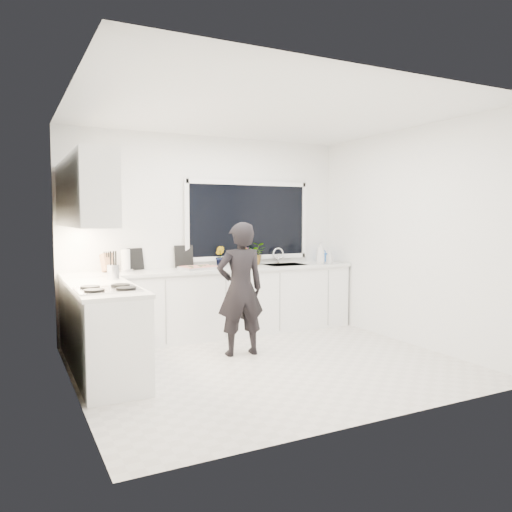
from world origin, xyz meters
TOP-DOWN VIEW (x-y plane):
  - floor at (0.00, 0.00)m, footprint 4.00×3.50m
  - wall_back at (0.00, 1.76)m, footprint 4.00×0.02m
  - wall_left at (-2.01, 0.00)m, footprint 0.02×3.50m
  - wall_right at (2.01, 0.00)m, footprint 0.02×3.50m
  - ceiling at (0.00, 0.00)m, footprint 4.00×3.50m
  - window at (0.60, 1.73)m, footprint 1.80×0.02m
  - base_cabinets_back at (0.00, 1.45)m, footprint 3.92×0.58m
  - base_cabinets_left at (-1.67, 0.35)m, footprint 0.58×1.60m
  - countertop_back at (0.00, 1.44)m, footprint 3.94×0.62m
  - countertop_left at (-1.67, 0.35)m, footprint 0.62×1.60m
  - upper_cabinets at (-1.79, 0.70)m, footprint 0.34×2.10m
  - sink at (1.05, 1.45)m, footprint 0.58×0.42m
  - faucet at (1.05, 1.65)m, footprint 0.03×0.03m
  - stovetop at (-1.69, -0.00)m, footprint 0.56×0.48m
  - person at (-0.12, 0.46)m, footprint 0.60×0.43m
  - pizza_tray at (-0.26, 1.42)m, footprint 0.53×0.42m
  - pizza at (-0.26, 1.42)m, footprint 0.48×0.38m
  - watering_can at (1.81, 1.61)m, footprint 0.18×0.18m
  - paper_towel_roll at (-1.19, 1.55)m, footprint 0.12×0.12m
  - knife_block at (-1.40, 1.59)m, footprint 0.16×0.14m
  - utensil_crock at (-1.49, 0.80)m, footprint 0.13×0.13m
  - picture_frame_large at (-1.03, 1.69)m, footprint 0.22×0.08m
  - picture_frame_small at (-0.38, 1.69)m, footprint 0.25×0.05m
  - herb_plants at (0.55, 1.61)m, footprint 0.81×0.37m
  - soap_bottles at (1.59, 1.30)m, footprint 0.31×0.17m

SIDE VIEW (x-z plane):
  - floor at x=0.00m, z-range -0.02..0.00m
  - base_cabinets_back at x=0.00m, z-range 0.00..0.88m
  - base_cabinets_left at x=-1.67m, z-range 0.00..0.88m
  - person at x=-0.12m, z-range 0.00..1.54m
  - sink at x=1.05m, z-range 0.80..0.94m
  - countertop_back at x=0.00m, z-range 0.88..0.92m
  - countertop_left at x=-1.67m, z-range 0.88..0.92m
  - stovetop at x=-1.69m, z-range 0.92..0.95m
  - pizza_tray at x=-0.26m, z-range 0.92..0.95m
  - pizza at x=-0.26m, z-range 0.95..0.96m
  - watering_can at x=1.81m, z-range 0.92..1.05m
  - utensil_crock at x=-1.49m, z-range 0.92..1.08m
  - faucet at x=1.05m, z-range 0.92..1.14m
  - knife_block at x=-1.40m, z-range 0.92..1.14m
  - paper_towel_roll at x=-1.19m, z-range 0.92..1.18m
  - picture_frame_large at x=-1.03m, z-range 0.92..1.20m
  - soap_bottles at x=1.59m, z-range 0.91..1.23m
  - picture_frame_small at x=-0.38m, z-range 0.92..1.22m
  - herb_plants at x=0.55m, z-range 0.91..1.23m
  - wall_back at x=0.00m, z-range 0.00..2.70m
  - wall_left at x=-2.01m, z-range 0.00..2.70m
  - wall_right at x=2.01m, z-range 0.00..2.70m
  - window at x=0.60m, z-range 1.05..2.05m
  - upper_cabinets at x=-1.79m, z-range 1.50..2.20m
  - ceiling at x=0.00m, z-range 2.70..2.72m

